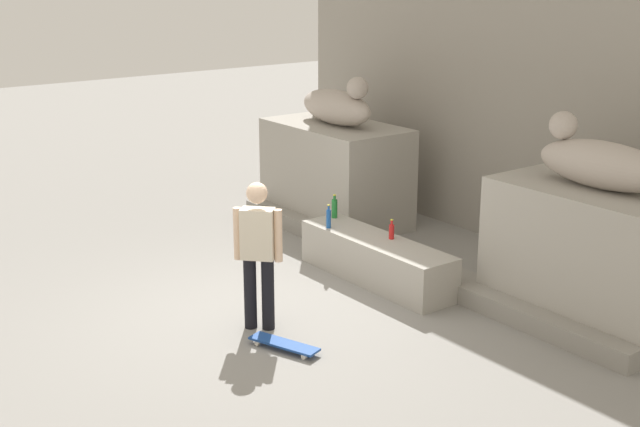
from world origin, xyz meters
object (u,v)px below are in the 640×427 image
statue_reclining_right (600,162)px  skateboard (284,344)px  statue_reclining_left (337,106)px  bottle_red (392,231)px  skater (258,249)px  bottle_blue (329,218)px  bottle_green (334,208)px

statue_reclining_right → skateboard: bearing=66.0°
statue_reclining_left → bottle_red: bearing=-19.1°
skater → bottle_blue: size_ratio=5.32×
skateboard → bottle_blue: bottle_blue is taller
skateboard → bottle_green: (-2.02, 2.23, 0.63)m
statue_reclining_left → statue_reclining_right: (4.66, 0.00, 0.00)m
statue_reclining_left → bottle_red: statue_reclining_left is taller
statue_reclining_left → skateboard: statue_reclining_left is taller
statue_reclining_right → bottle_red: statue_reclining_right is taller
statue_reclining_left → skater: size_ratio=0.98×
statue_reclining_right → bottle_blue: bearing=23.0°
statue_reclining_right → bottle_green: bearing=15.7°
statue_reclining_right → skater: (-1.97, -3.17, -0.89)m
skater → bottle_green: (-1.39, 2.12, -0.23)m
skateboard → bottle_green: bottle_green is taller
statue_reclining_right → bottle_green: (-3.37, -1.05, -1.12)m
bottle_green → statue_reclining_left: bearing=140.9°
statue_reclining_left → statue_reclining_right: bearing=3.9°
statue_reclining_left → bottle_blue: 2.40m
statue_reclining_left → statue_reclining_right: same height
bottle_red → skater: bearing=-83.8°
bottle_red → bottle_green: bottle_green is taller
statue_reclining_left → bottle_blue: (1.61, -1.39, -1.12)m
skater → skateboard: bearing=-52.7°
skater → bottle_green: 2.55m
statue_reclining_left → bottle_red: (2.45, -1.04, -1.15)m
skateboard → bottle_blue: size_ratio=2.61×
bottle_green → skater: bearing=-56.8°
bottle_green → bottle_blue: size_ratio=1.03×
bottle_blue → bottle_red: bearing=22.7°
bottle_red → bottle_blue: bottle_blue is taller
statue_reclining_left → bottle_green: statue_reclining_left is taller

